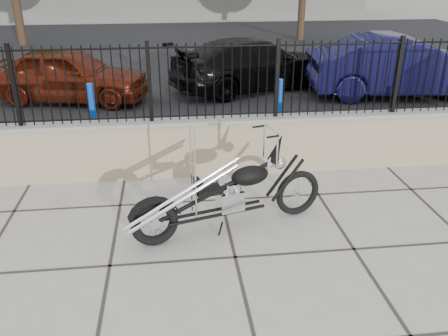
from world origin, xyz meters
name	(u,v)px	position (x,y,z in m)	size (l,w,h in m)	color
ground_plane	(235,257)	(0.00, 0.00, 0.00)	(90.00, 90.00, 0.00)	#99968E
parking_lot	(187,58)	(0.00, 12.50, 0.00)	(30.00, 30.00, 0.00)	black
retaining_wall	(215,146)	(0.00, 2.50, 0.48)	(14.00, 0.36, 0.96)	gray
iron_fence	(214,82)	(0.00, 2.50, 1.56)	(14.00, 0.08, 1.20)	black
chopper_motorcycle	(227,178)	(-0.03, 0.66, 0.77)	(2.55, 0.45, 1.53)	black
car_red	(69,75)	(-3.16, 7.27, 0.67)	(1.58, 3.92, 1.33)	#50180B
car_black	(255,64)	(1.63, 7.93, 0.68)	(1.91, 4.70, 1.36)	black
car_blue	(401,66)	(5.21, 6.76, 0.78)	(1.64, 4.71, 1.55)	#0F0E35
bollard_a	(93,111)	(-2.23, 4.44, 0.56)	(0.13, 0.13, 1.11)	#0B1DAE
bollard_b	(279,104)	(1.57, 4.65, 0.52)	(0.13, 0.13, 1.04)	blue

